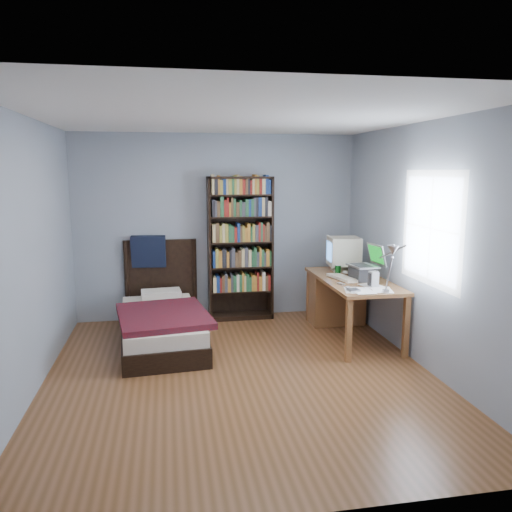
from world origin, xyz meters
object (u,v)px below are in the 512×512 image
desk_lamp (392,255)px  keyboard (343,278)px  speaker (373,279)px  crt_monitor (343,252)px  soda_can (338,270)px  laptop (364,270)px  bookshelf (240,248)px  desk (340,295)px  bed (161,320)px

desk_lamp → keyboard: (-0.10, 1.07, -0.45)m
desk_lamp → speaker: (0.10, 0.64, -0.38)m
crt_monitor → soda_can: 0.35m
laptop → bookshelf: bearing=139.4°
crt_monitor → desk_lamp: bearing=-92.5°
crt_monitor → speaker: bearing=-88.1°
desk → bookshelf: size_ratio=0.83×
laptop → soda_can: bearing=125.1°
desk → soda_can: 0.45m
desk → laptop: laptop is taller
desk → crt_monitor: crt_monitor is taller
crt_monitor → bookshelf: bookshelf is taller
laptop → keyboard: bearing=160.9°
desk → desk_lamp: size_ratio=2.75×
bed → laptop: bearing=-8.0°
desk_lamp → keyboard: 1.17m
desk → desk_lamp: desk_lamp is taller
bookshelf → speaker: bearing=-49.2°
desk_lamp → soda_can: (-0.08, 1.30, -0.41)m
desk_lamp → soda_can: bearing=93.7°
desk → bed: 2.30m
keyboard → bookshelf: bearing=122.1°
desk_lamp → laptop: bearing=82.4°
keyboard → speaker: speaker is taller
desk → soda_can: soda_can is taller
soda_can → bookshelf: size_ratio=0.06×
bed → desk_lamp: bearing=-30.6°
laptop → desk_lamp: (-0.13, -0.99, 0.35)m
laptop → soda_can: (-0.22, 0.31, -0.06)m
desk → bookshelf: 1.46m
desk_lamp → keyboard: size_ratio=1.26×
desk → desk_lamp: (-0.03, -1.52, 0.78)m
desk → speaker: 0.97m
speaker → soda_can: size_ratio=1.40×
desk → laptop: size_ratio=3.72×
crt_monitor → keyboard: (-0.16, -0.48, -0.24)m
bookshelf → bed: (-1.07, -0.79, -0.71)m
keyboard → bookshelf: bookshelf is taller
crt_monitor → keyboard: bearing=-109.0°
keyboard → bed: (-2.16, 0.26, -0.48)m
crt_monitor → bed: bearing=-174.6°
laptop → soda_can: 0.38m
soda_can → bookshelf: bearing=143.3°
laptop → bookshelf: (-1.31, 1.13, 0.12)m
speaker → bookshelf: size_ratio=0.09×
speaker → keyboard: bearing=107.6°
bookshelf → bed: 1.51m
desk_lamp → bookshelf: size_ratio=0.30×
desk → keyboard: 0.57m
desk_lamp → bookshelf: 2.44m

